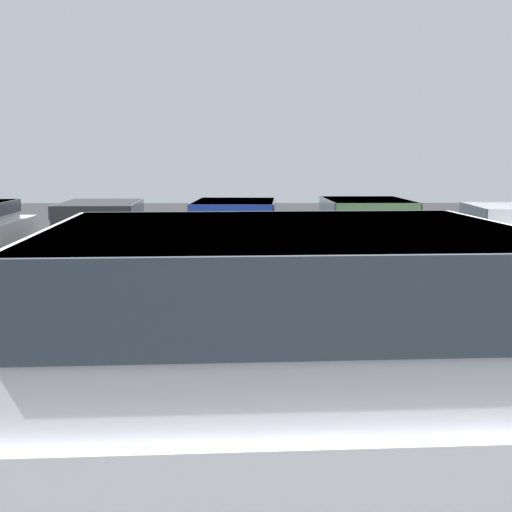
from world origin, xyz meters
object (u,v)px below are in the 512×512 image
object	(u,v)px
pickup_truck	(350,427)
parked_sedan_d	(367,229)
parked_sedan_b	(100,229)
parked_sedan_e	(511,232)
parked_sedan_c	(235,229)

from	to	relation	value
pickup_truck	parked_sedan_d	size ratio (longest dim) A/B	1.28
parked_sedan_b	parked_sedan_e	size ratio (longest dim) A/B	1.10
pickup_truck	parked_sedan_d	xyz separation A→B (m)	(1.99, 11.29, -0.23)
parked_sedan_b	parked_sedan_d	world-z (taller)	parked_sedan_d
pickup_truck	parked_sedan_d	distance (m)	11.47
parked_sedan_e	parked_sedan_c	bearing A→B (deg)	-89.20
parked_sedan_b	parked_sedan_e	distance (m)	8.48
pickup_truck	parked_sedan_c	size ratio (longest dim) A/B	1.30
pickup_truck	parked_sedan_b	xyz separation A→B (m)	(-3.52, 11.66, -0.27)
pickup_truck	parked_sedan_c	bearing A→B (deg)	90.41
parked_sedan_c	parked_sedan_e	distance (m)	5.67
parked_sedan_e	parked_sedan_b	bearing A→B (deg)	-89.14
pickup_truck	parked_sedan_b	world-z (taller)	pickup_truck
parked_sedan_c	parked_sedan_e	world-z (taller)	parked_sedan_c
parked_sedan_c	parked_sedan_d	bearing A→B (deg)	87.53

